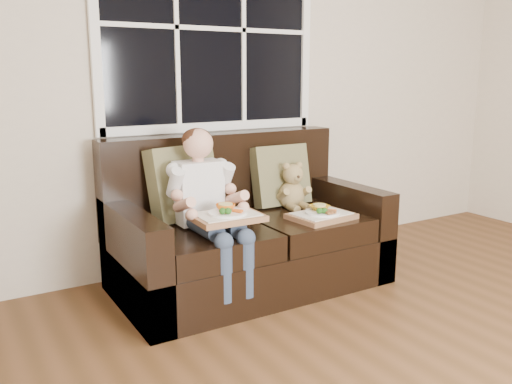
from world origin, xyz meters
TOP-DOWN VIEW (x-y plane):
  - window_back at (-0.59, 2.48)m, footprint 1.62×0.04m
  - loveseat at (-0.59, 2.02)m, footprint 1.70×0.92m
  - pillow_left at (-0.95, 2.17)m, footprint 0.50×0.32m
  - pillow_right at (-0.21, 2.17)m, footprint 0.42×0.19m
  - child at (-0.92, 1.90)m, footprint 0.40×0.60m
  - teddy_bear at (-0.20, 2.05)m, footprint 0.20×0.25m
  - tray_left at (-0.89, 1.69)m, footprint 0.39×0.30m
  - tray_right at (-0.20, 1.71)m, footprint 0.41×0.33m

SIDE VIEW (x-z plane):
  - loveseat at x=-0.59m, z-range -0.17..0.79m
  - tray_right at x=-0.20m, z-range 0.43..0.52m
  - tray_left at x=-0.89m, z-range 0.53..0.62m
  - teddy_bear at x=-0.20m, z-range 0.42..0.75m
  - child at x=-0.92m, z-range 0.20..1.11m
  - pillow_right at x=-0.21m, z-range 0.44..0.87m
  - pillow_left at x=-0.95m, z-range 0.44..0.92m
  - window_back at x=-0.59m, z-range 0.96..2.33m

